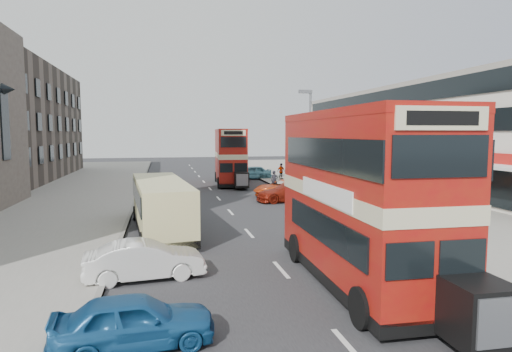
{
  "coord_description": "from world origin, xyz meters",
  "views": [
    {
      "loc": [
        -4.16,
        -13.01,
        4.94
      ],
      "look_at": [
        -0.09,
        5.95,
        3.06
      ],
      "focal_mm": 30.79,
      "sensor_mm": 36.0,
      "label": 1
    }
  ],
  "objects": [
    {
      "name": "bus_second",
      "position": [
        2.33,
        29.11,
        2.73
      ],
      "size": [
        3.23,
        9.59,
        5.19
      ],
      "rotation": [
        0.0,
        0.0,
        3.06
      ],
      "color": "black",
      "rests_on": "ground"
    },
    {
      "name": "kerb_left",
      "position": [
        -6.1,
        20.0,
        0.07
      ],
      "size": [
        0.2,
        90.0,
        0.16
      ],
      "primitive_type": "cube",
      "color": "gray",
      "rests_on": "ground"
    },
    {
      "name": "pedestrian_near",
      "position": [
        7.94,
        13.22,
        1.05
      ],
      "size": [
        0.7,
        0.51,
        1.79
      ],
      "primitive_type": "imported",
      "rotation": [
        0.0,
        0.0,
        3.24
      ],
      "color": "gray",
      "rests_on": "pavement_right"
    },
    {
      "name": "pedestrian_far",
      "position": [
        8.02,
        31.17,
        1.0
      ],
      "size": [
        1.08,
        0.76,
        1.7
      ],
      "primitive_type": "imported",
      "rotation": [
        0.0,
        0.0,
        0.39
      ],
      "color": "gray",
      "rests_on": "pavement_right"
    },
    {
      "name": "kerb_right",
      "position": [
        6.1,
        20.0,
        0.07
      ],
      "size": [
        0.2,
        90.0,
        0.16
      ],
      "primitive_type": "cube",
      "color": "gray",
      "rests_on": "ground"
    },
    {
      "name": "street_lamp",
      "position": [
        6.52,
        18.0,
        4.78
      ],
      "size": [
        1.0,
        0.2,
        8.12
      ],
      "color": "slate",
      "rests_on": "ground"
    },
    {
      "name": "cyclist",
      "position": [
        4.78,
        21.46,
        0.64
      ],
      "size": [
        0.61,
        1.69,
        1.93
      ],
      "rotation": [
        0.0,
        0.0,
        0.02
      ],
      "color": "gray",
      "rests_on": "ground"
    },
    {
      "name": "car_left_near",
      "position": [
        -4.87,
        -2.88,
        0.63
      ],
      "size": [
        3.83,
        1.81,
        1.26
      ],
      "primitive_type": "imported",
      "rotation": [
        0.0,
        0.0,
        1.66
      ],
      "color": "#19528A",
      "rests_on": "ground"
    },
    {
      "name": "coach",
      "position": [
        -4.26,
        9.23,
        1.43
      ],
      "size": [
        3.19,
        9.32,
        2.42
      ],
      "rotation": [
        0.0,
        0.0,
        0.1
      ],
      "color": "black",
      "rests_on": "ground"
    },
    {
      "name": "road_surface",
      "position": [
        0.0,
        20.0,
        0.01
      ],
      "size": [
        12.0,
        90.0,
        0.01
      ],
      "primitive_type": "cube",
      "color": "#28282B",
      "rests_on": "ground"
    },
    {
      "name": "ground",
      "position": [
        0.0,
        0.0,
        0.0
      ],
      "size": [
        160.0,
        160.0,
        0.0
      ],
      "primitive_type": "plane",
      "color": "#28282B",
      "rests_on": "ground"
    },
    {
      "name": "commercial_row",
      "position": [
        19.95,
        22.0,
        4.7
      ],
      "size": [
        9.9,
        46.2,
        9.3
      ],
      "color": "silver",
      "rests_on": "ground"
    },
    {
      "name": "car_left_front",
      "position": [
        -4.8,
        2.0,
        0.66
      ],
      "size": [
        4.14,
        1.83,
        1.32
      ],
      "primitive_type": "imported",
      "rotation": [
        0.0,
        0.0,
        1.68
      ],
      "color": "white",
      "rests_on": "ground"
    },
    {
      "name": "pavement_right",
      "position": [
        12.0,
        20.0,
        0.07
      ],
      "size": [
        12.0,
        90.0,
        0.15
      ],
      "primitive_type": "cube",
      "color": "gray",
      "rests_on": "ground"
    },
    {
      "name": "car_right_b",
      "position": [
        5.15,
        19.96,
        0.67
      ],
      "size": [
        5.0,
        2.7,
        1.33
      ],
      "primitive_type": "imported",
      "rotation": [
        0.0,
        0.0,
        -1.47
      ],
      "color": "#E04D16",
      "rests_on": "ground"
    },
    {
      "name": "car_right_a",
      "position": [
        4.87,
        17.45,
        0.71
      ],
      "size": [
        5.06,
        2.45,
        1.42
      ],
      "primitive_type": "imported",
      "rotation": [
        0.0,
        0.0,
        -1.47
      ],
      "color": "maroon",
      "rests_on": "ground"
    },
    {
      "name": "car_right_c",
      "position": [
        5.3,
        33.37,
        0.73
      ],
      "size": [
        4.33,
        1.79,
        1.47
      ],
      "primitive_type": "imported",
      "rotation": [
        0.0,
        0.0,
        -1.58
      ],
      "color": "#5BA3B6",
      "rests_on": "ground"
    },
    {
      "name": "bus_main",
      "position": [
        2.11,
        0.06,
        2.89
      ],
      "size": [
        2.91,
        10.0,
        5.48
      ],
      "rotation": [
        0.0,
        0.0,
        3.12
      ],
      "color": "black",
      "rests_on": "ground"
    },
    {
      "name": "pavement_left",
      "position": [
        -12.0,
        20.0,
        0.07
      ],
      "size": [
        12.0,
        90.0,
        0.15
      ],
      "primitive_type": "cube",
      "color": "gray",
      "rests_on": "ground"
    }
  ]
}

